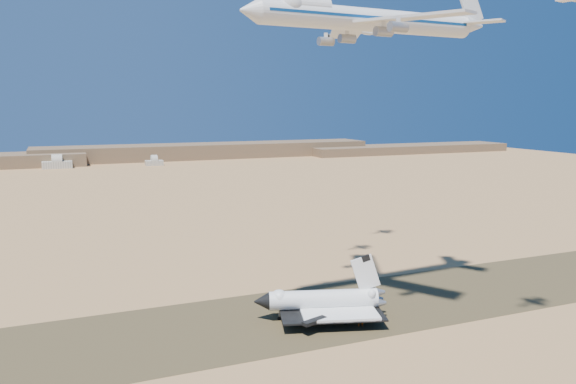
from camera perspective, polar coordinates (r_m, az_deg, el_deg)
name	(u,v)px	position (r m, az deg, el deg)	size (l,w,h in m)	color
ground	(272,320)	(180.25, -1.65, -12.87)	(1200.00, 1200.00, 0.00)	tan
runway	(272,320)	(180.24, -1.65, -12.86)	(600.00, 50.00, 0.06)	brown
ridgeline	(168,154)	(697.73, -12.08, 3.79)	(960.00, 90.00, 18.00)	brown
hangars	(53,165)	(638.15, -22.76, 2.59)	(200.50, 29.50, 30.00)	beige
shuttle	(322,302)	(179.78, 3.48, -11.06)	(42.04, 33.05, 20.52)	white
carrier_747	(363,19)	(174.14, 7.67, 16.98)	(85.81, 66.47, 21.40)	silver
crew_a	(359,324)	(176.11, 7.21, -13.16)	(0.60, 0.39, 1.65)	#D25B0C
crew_b	(362,323)	(176.54, 7.57, -13.10)	(0.84, 0.49, 1.73)	#D25B0C
crew_c	(362,323)	(177.25, 7.53, -13.03)	(0.94, 0.48, 1.61)	#D25B0C
chase_jet_c	(340,37)	(218.89, 5.31, 15.45)	(13.94, 7.85, 3.50)	silver
chase_jet_d	(370,33)	(251.41, 8.36, 15.70)	(15.06, 8.40, 3.77)	silver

